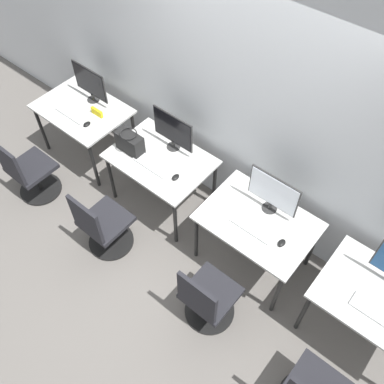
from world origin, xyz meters
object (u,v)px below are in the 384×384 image
Objects in this scene: office_chair_left at (103,227)px; mouse_right at (282,243)px; monitor_left at (173,130)px; monitor_far_left at (90,83)px; monitor_right at (273,193)px; handbag at (130,142)px; keyboard_right at (252,227)px; office_chair_right at (207,300)px; keyboard_far_left at (72,114)px; mouse_left at (176,177)px; keyboard_far_right at (377,313)px; keyboard_left at (152,165)px; office_chair_far_left at (29,173)px; mouse_far_left at (87,124)px.

office_chair_left is 9.62× the size of mouse_right.
monitor_far_left is at bearing -179.05° from monitor_left.
monitor_left is 1.22m from monitor_right.
monitor_right is 1.56m from handbag.
keyboard_right is 0.48× the size of office_chair_right.
mouse_right is (2.73, 0.06, 0.01)m from keyboard_far_left.
handbag reaches higher than office_chair_left.
mouse_left reaches higher than keyboard_far_right.
keyboard_far_left is 1.22m from keyboard_left.
keyboard_right is at bearing 1.09° from keyboard_left.
office_chair_far_left is at bearing -148.64° from keyboard_left.
monitor_right is 1.20× the size of keyboard_right.
office_chair_left is at bearing -93.18° from monitor_left.
office_chair_far_left is 2.07× the size of keyboard_left.
keyboard_far_right is (2.44, -0.02, 0.00)m from keyboard_left.
mouse_far_left is 0.95m from keyboard_left.
keyboard_far_left is 1.00× the size of keyboard_left.
keyboard_left is 1.51m from mouse_right.
monitor_right is at bearing 23.27° from office_chair_far_left.
mouse_right is at bearing 68.59° from office_chair_right.
keyboard_far_left is 1.52m from mouse_left.
monitor_left is at bearing 178.67° from monitor_right.
monitor_right is at bearing 138.75° from mouse_right.
mouse_far_left is at bearing -178.77° from keyboard_right.
handbag reaches higher than mouse_left.
keyboard_left is 0.83× the size of monitor_right.
keyboard_far_right is at bearing -1.93° from keyboard_right.
monitor_far_left is at bearing 128.08° from mouse_far_left.
mouse_far_left is 0.21× the size of keyboard_far_right.
monitor_left reaches higher than office_chair_left.
keyboard_far_right is (2.44, -0.35, -0.23)m from monitor_left.
monitor_far_left is 2.46m from keyboard_right.
monitor_right is at bearing 10.77° from handbag.
handbag is (-0.31, -0.32, -0.12)m from monitor_left.
monitor_far_left and monitor_left have the same top height.
mouse_left is at bearing -162.94° from monitor_right.
mouse_left is at bearing 178.90° from keyboard_far_right.
monitor_far_left reaches higher than mouse_right.
keyboard_left is 0.48× the size of office_chair_right.
mouse_far_left and mouse_right have the same top height.
monitor_far_left is 2.71m from office_chair_right.
keyboard_right is at bearing 17.44° from office_chair_far_left.
monitor_right is (2.44, 0.31, 0.23)m from keyboard_far_left.
mouse_far_left is at bearing -177.88° from mouse_left.
handbag is (-2.75, 0.03, 0.11)m from keyboard_far_right.
mouse_right is at bearing 1.13° from mouse_left.
keyboard_right is (2.44, 0.03, 0.00)m from keyboard_far_left.
mouse_far_left is 0.10× the size of office_chair_right.
handbag reaches higher than office_chair_right.
office_chair_far_left is 2.46m from office_chair_right.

